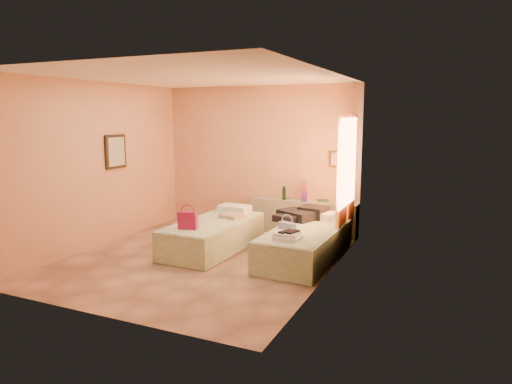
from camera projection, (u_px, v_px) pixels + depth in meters
ground at (202, 259)px, 7.18m from camera, size 4.50×4.50×0.00m
room_walls at (229, 144)px, 7.31m from camera, size 4.02×4.51×2.81m
headboard_ledge at (303, 218)px, 8.62m from camera, size 2.05×0.30×0.65m
bed_left at (213, 235)px, 7.63m from camera, size 0.96×2.02×0.50m
bed_right at (305, 245)px, 7.06m from camera, size 0.96×2.02×0.50m
water_bottle at (284, 193)px, 8.63m from camera, size 0.08×0.08×0.25m
rainbow_box at (305, 191)px, 8.46m from camera, size 0.09×0.09×0.41m
small_dish at (287, 199)px, 8.71m from camera, size 0.12×0.12×0.03m
green_book at (323, 201)px, 8.49m from camera, size 0.24×0.20×0.03m
flower_vase at (342, 197)px, 8.31m from camera, size 0.22×0.22×0.23m
magenta_handbag at (188, 220)px, 7.04m from camera, size 0.32×0.24×0.27m
khaki_garment at (232, 216)px, 7.82m from camera, size 0.45×0.40×0.06m
clothes_pile at (300, 214)px, 7.67m from camera, size 0.80×0.80×0.19m
blue_handbag at (287, 228)px, 6.79m from camera, size 0.27×0.19×0.16m
towel_stack at (288, 236)px, 6.43m from camera, size 0.35×0.30×0.10m
sandal_pair at (289, 232)px, 6.43m from camera, size 0.24×0.28×0.02m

